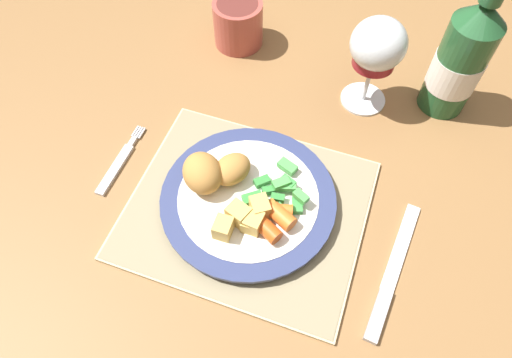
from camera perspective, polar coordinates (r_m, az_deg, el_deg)
ground_plane at (r=1.37m, az=0.71°, el=-15.78°), size 6.00×6.00×0.00m
dining_table at (r=0.76m, az=1.22°, el=-1.35°), size 1.25×1.09×0.74m
placemat at (r=0.65m, az=-0.89°, el=-3.84°), size 0.33×0.28×0.01m
dinner_plate at (r=0.64m, az=-0.96°, el=-2.64°), size 0.25×0.25×0.02m
breaded_croquettes at (r=0.63m, az=-5.40°, el=0.92°), size 0.11×0.10×0.05m
green_beans_pile at (r=0.63m, az=2.85°, el=-1.52°), size 0.09×0.10×0.02m
glazed_carrots at (r=0.61m, az=1.96°, el=-4.77°), size 0.07×0.06×0.02m
fork at (r=0.72m, az=-16.83°, el=1.78°), size 0.01×0.13×0.01m
table_knife at (r=0.63m, az=16.35°, el=-12.12°), size 0.04×0.21×0.01m
wine_glass at (r=0.72m, az=14.93°, el=15.52°), size 0.08×0.08×0.16m
bottle at (r=0.76m, az=24.31°, el=13.61°), size 0.08×0.08×0.27m
roast_potatoes at (r=0.60m, az=-1.42°, el=-4.90°), size 0.06×0.08×0.03m
drinking_cup at (r=0.85m, az=-2.25°, el=18.99°), size 0.09×0.09×0.08m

